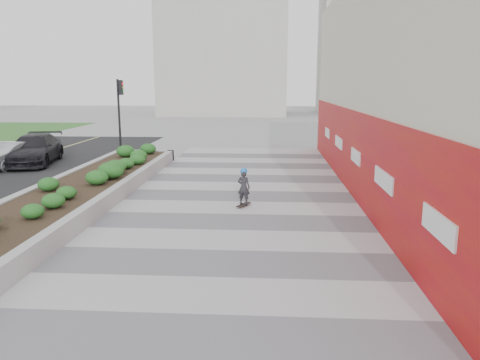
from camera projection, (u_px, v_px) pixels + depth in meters
The scene contains 11 objects.
ground at pixel (214, 299), 8.65m from camera, with size 160.00×160.00×0.00m, color gray.
walkway at pixel (228, 245), 11.58m from camera, with size 8.00×36.00×0.01m, color #A8A8AD.
building at pixel (443, 82), 16.20m from camera, with size 6.04×24.08×8.00m.
planter at pixel (76, 190), 15.75m from camera, with size 3.00×18.00×0.90m.
traffic_signal_near at pixel (120, 106), 25.65m from camera, with size 0.33×0.28×4.20m.
distant_bldg_north_l at pixel (224, 37), 60.74m from camera, with size 16.00×12.00×20.00m, color #ADAAA3.
distant_bldg_north_r at pixel (373, 24), 64.00m from camera, with size 14.00×10.00×24.00m, color #ADAAA3.
manhole_cover at pixel (248, 245), 11.55m from camera, with size 0.44×0.44×0.01m, color #595654.
skateboarder at pixel (244, 187), 15.12m from camera, with size 0.48×0.74×1.28m.
car_silver at pixel (8, 155), 22.26m from camera, with size 1.28×3.66×1.21m, color #A6A7AD.
car_dark at pixel (34, 149), 23.34m from camera, with size 2.03×5.00×1.45m, color black.
Camera 1 is at (0.99, -7.99, 3.90)m, focal length 35.00 mm.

